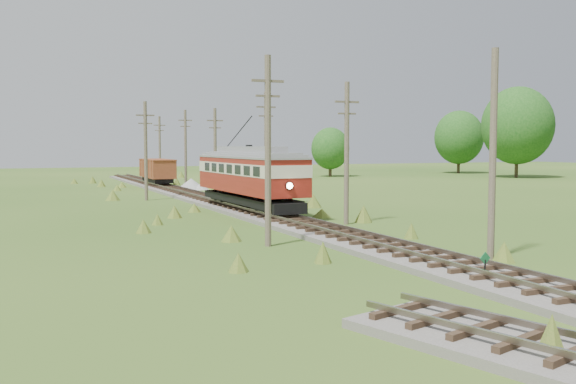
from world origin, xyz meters
name	(u,v)px	position (x,y,z in m)	size (l,w,h in m)	color
ground	(520,290)	(0.00, 0.00, 0.00)	(260.00, 260.00, 0.00)	#2D5319
railbed_main	(216,202)	(0.00, 34.00, 0.19)	(3.60, 96.00, 0.57)	#605B54
switch_marker	(485,264)	(-0.20, 1.50, 0.63)	(0.45, 0.06, 1.08)	black
streetcar	(249,173)	(0.00, 26.14, 2.86)	(3.45, 13.81, 6.28)	black
gondola	(157,170)	(0.00, 56.66, 2.01)	(2.64, 8.08, 2.68)	black
gravel_pile	(193,184)	(2.85, 51.96, 0.57)	(3.34, 3.55, 1.22)	gray
utility_pole_r_1	(493,155)	(3.10, 5.00, 4.40)	(0.30, 0.30, 8.80)	brown
utility_pole_r_2	(347,152)	(3.30, 18.00, 4.42)	(1.60, 0.30, 8.60)	brown
utility_pole_r_3	(266,148)	(3.20, 31.00, 4.63)	(1.60, 0.30, 9.00)	brown
utility_pole_r_4	(215,150)	(3.00, 44.00, 4.32)	(1.60, 0.30, 8.40)	brown
utility_pole_r_5	(186,147)	(3.40, 57.00, 4.58)	(1.60, 0.30, 8.90)	brown
utility_pole_r_6	(160,148)	(3.20, 70.00, 4.47)	(1.60, 0.30, 8.70)	brown
utility_pole_l_a	(268,149)	(-4.20, 12.00, 4.63)	(1.60, 0.30, 9.00)	brown
utility_pole_l_b	(146,150)	(-4.50, 40.00, 4.42)	(1.60, 0.30, 8.60)	brown
tree_right_4	(517,126)	(54.00, 58.00, 7.75)	(10.50, 10.50, 13.53)	#38281C
tree_right_5	(459,137)	(56.00, 74.00, 6.19)	(8.40, 8.40, 10.82)	#38281C
tree_mid_b	(330,148)	(30.00, 72.00, 4.33)	(5.88, 5.88, 7.57)	#38281C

